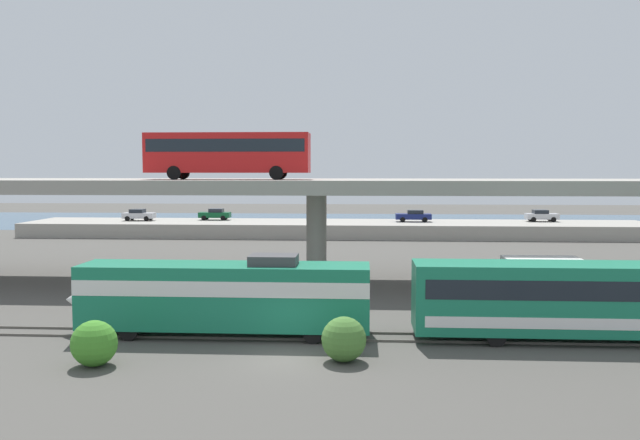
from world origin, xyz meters
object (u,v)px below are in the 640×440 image
at_px(train_locomotive, 211,293).
at_px(service_truck_west, 527,280).
at_px(transit_bus_on_overpass, 228,151).
at_px(parked_car_1, 541,215).
at_px(parked_car_2, 139,215).
at_px(parked_car_0, 414,216).
at_px(train_coach_lead, 640,299).
at_px(parked_car_3, 215,214).

height_order(train_locomotive, service_truck_west, train_locomotive).
bearing_deg(transit_bus_on_overpass, parked_car_1, 49.05).
relative_size(service_truck_west, parked_car_2, 1.69).
height_order(parked_car_0, parked_car_2, same).
bearing_deg(service_truck_west, train_coach_lead, 111.87).
bearing_deg(parked_car_0, parked_car_2, 0.54).
bearing_deg(parked_car_3, train_locomotive, 102.35).
bearing_deg(train_coach_lead, parked_car_2, -50.35).
bearing_deg(parked_car_1, train_coach_lead, -99.95).
height_order(transit_bus_on_overpass, parked_car_3, transit_bus_on_overpass).
xyz_separation_m(train_locomotive, transit_bus_on_overpass, (-2.15, 15.43, 7.59)).
xyz_separation_m(transit_bus_on_overpass, parked_car_2, (-19.15, 35.97, -7.25)).
relative_size(parked_car_2, parked_car_3, 0.98).
bearing_deg(parked_car_2, parked_car_1, 1.98).
bearing_deg(parked_car_2, parked_car_3, 9.95).
height_order(transit_bus_on_overpass, parked_car_2, transit_bus_on_overpass).
bearing_deg(parked_car_0, transit_bus_on_overpass, 65.66).
relative_size(train_coach_lead, transit_bus_on_overpass, 1.84).
relative_size(train_locomotive, parked_car_2, 3.91).
xyz_separation_m(train_coach_lead, transit_bus_on_overpass, (-23.44, 15.43, 7.62)).
relative_size(train_coach_lead, parked_car_0, 4.90).
xyz_separation_m(train_locomotive, parked_car_2, (-21.30, 51.41, 0.34)).
height_order(parked_car_0, parked_car_1, same).
bearing_deg(service_truck_west, parked_car_2, -47.62).
xyz_separation_m(parked_car_1, parked_car_3, (-42.25, -0.09, -0.00)).
bearing_deg(parked_car_2, transit_bus_on_overpass, -61.97).
bearing_deg(service_truck_west, parked_car_1, -105.85).
distance_m(transit_bus_on_overpass, parked_car_1, 50.53).
height_order(train_coach_lead, parked_car_2, train_coach_lead).
bearing_deg(transit_bus_on_overpass, train_locomotive, -82.07).
bearing_deg(train_locomotive, parked_car_0, -105.43).
height_order(service_truck_west, parked_car_0, parked_car_0).
bearing_deg(train_coach_lead, parked_car_3, -58.21).
xyz_separation_m(parked_car_2, parked_car_3, (9.68, 1.70, -0.00)).
distance_m(train_locomotive, parked_car_3, 54.36).
distance_m(service_truck_west, parked_car_2, 58.19).
distance_m(train_coach_lead, parked_car_1, 54.01).
xyz_separation_m(train_coach_lead, parked_car_2, (-42.60, 51.41, 0.37)).
relative_size(transit_bus_on_overpass, parked_car_0, 2.67).
xyz_separation_m(transit_bus_on_overpass, parked_car_3, (-9.47, 37.67, -7.25)).
distance_m(train_locomotive, service_truck_west, 19.80).
xyz_separation_m(train_coach_lead, parked_car_0, (-7.02, 51.74, 0.37)).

